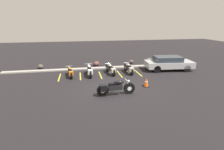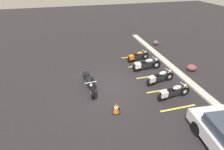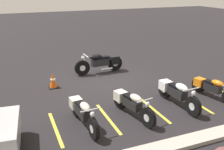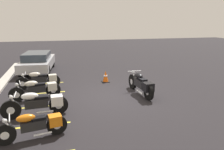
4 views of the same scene
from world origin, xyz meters
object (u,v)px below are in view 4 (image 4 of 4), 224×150
(parked_bike_3, at_px, (41,80))
(traffic_cone, at_px, (106,77))
(motorcycle_black_featured, at_px, (141,84))
(parked_bike_1, at_px, (39,103))
(parked_bike_2, at_px, (38,89))
(car_silver, at_px, (38,61))
(parked_bike_0, at_px, (35,125))

(parked_bike_3, height_order, traffic_cone, parked_bike_3)
(motorcycle_black_featured, height_order, parked_bike_3, motorcycle_black_featured)
(parked_bike_1, bearing_deg, parked_bike_2, -88.30)
(car_silver, bearing_deg, traffic_cone, -128.47)
(parked_bike_3, relative_size, car_silver, 0.47)
(parked_bike_2, relative_size, car_silver, 0.47)
(motorcycle_black_featured, distance_m, car_silver, 7.80)
(parked_bike_1, height_order, car_silver, car_silver)
(motorcycle_black_featured, xyz_separation_m, parked_bike_0, (-2.81, 4.33, -0.09))
(traffic_cone, bearing_deg, parked_bike_1, 138.86)
(motorcycle_black_featured, distance_m, parked_bike_2, 4.51)
(parked_bike_2, distance_m, traffic_cone, 3.91)
(parked_bike_3, distance_m, car_silver, 3.96)
(parked_bike_0, bearing_deg, parked_bike_2, -97.59)
(motorcycle_black_featured, height_order, traffic_cone, motorcycle_black_featured)
(parked_bike_3, relative_size, traffic_cone, 3.32)
(parked_bike_1, distance_m, car_silver, 7.39)
(parked_bike_2, bearing_deg, parked_bike_3, -101.75)
(car_silver, relative_size, traffic_cone, 6.99)
(motorcycle_black_featured, bearing_deg, parked_bike_3, 60.44)
(parked_bike_1, xyz_separation_m, car_silver, (7.38, 0.48, 0.21))
(parked_bike_2, height_order, car_silver, car_silver)
(car_silver, distance_m, traffic_cone, 5.23)
(parked_bike_2, height_order, traffic_cone, parked_bike_2)
(parked_bike_3, bearing_deg, parked_bike_0, 86.66)
(parked_bike_3, height_order, car_silver, car_silver)
(parked_bike_0, relative_size, parked_bike_3, 0.93)
(parked_bike_0, relative_size, car_silver, 0.44)
(motorcycle_black_featured, relative_size, parked_bike_0, 1.24)
(car_silver, bearing_deg, parked_bike_1, -170.60)
(parked_bike_0, relative_size, parked_bike_1, 0.87)
(parked_bike_2, bearing_deg, traffic_cone, -161.55)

